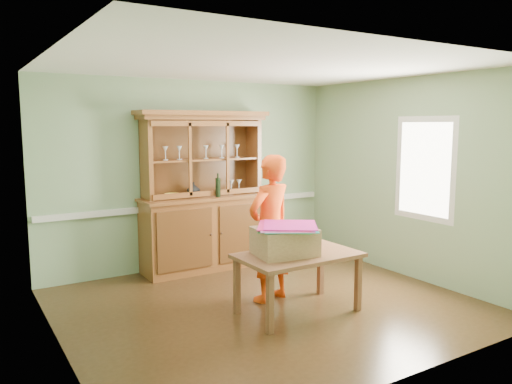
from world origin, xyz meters
TOP-DOWN VIEW (x-y plane):
  - floor at (0.00, 0.00)m, footprint 4.50×4.50m
  - ceiling at (0.00, 0.00)m, footprint 4.50×4.50m
  - wall_back at (0.00, 2.00)m, footprint 4.50×0.00m
  - wall_left at (-2.25, 0.00)m, footprint 0.00×4.00m
  - wall_right at (2.25, 0.00)m, footprint 0.00×4.00m
  - wall_front at (0.00, -2.00)m, footprint 4.50×0.00m
  - chair_rail at (0.00, 1.98)m, footprint 4.41×0.05m
  - framed_map at (-2.23, 0.30)m, footprint 0.03×0.60m
  - window_panel at (2.23, -0.30)m, footprint 0.03×0.96m
  - china_hutch at (0.06, 1.74)m, footprint 1.92×0.63m
  - dining_table at (0.17, -0.35)m, footprint 1.33×0.81m
  - cardboard_box at (0.02, -0.30)m, footprint 0.70×0.60m
  - kite_stack at (0.03, -0.34)m, footprint 0.77×0.77m
  - person at (0.12, 0.14)m, footprint 0.71×0.56m

SIDE VIEW (x-z plane):
  - floor at x=0.00m, z-range 0.00..0.00m
  - dining_table at x=0.17m, z-range 0.25..0.92m
  - china_hutch at x=0.06m, z-range -0.34..1.92m
  - cardboard_box at x=0.02m, z-range 0.66..0.96m
  - person at x=0.12m, z-range 0.00..1.73m
  - chair_rail at x=0.00m, z-range 0.86..0.94m
  - kite_stack at x=0.03m, z-range 0.96..1.00m
  - wall_back at x=0.00m, z-range -0.90..3.60m
  - wall_left at x=-2.25m, z-range -0.65..3.35m
  - wall_right at x=2.25m, z-range -0.65..3.35m
  - wall_front at x=0.00m, z-range -0.90..3.60m
  - window_panel at x=2.23m, z-range 0.82..2.18m
  - framed_map at x=-2.23m, z-range 1.32..1.78m
  - ceiling at x=0.00m, z-range 2.70..2.70m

